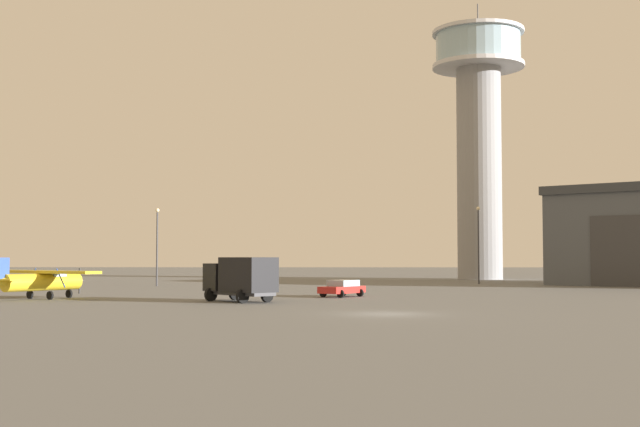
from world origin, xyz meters
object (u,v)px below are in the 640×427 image
control_tower (479,123)px  car_teal (30,281)px  truck_box_black (241,277)px  airplane_yellow (41,280)px  light_post_east (478,238)px  light_post_west (157,240)px  car_red (342,288)px

control_tower → car_teal: control_tower is taller
truck_box_black → control_tower: bearing=-68.7°
control_tower → airplane_yellow: (-42.97, -56.08, -21.02)m
truck_box_black → light_post_east: size_ratio=0.65×
control_tower → car_teal: (-51.62, -35.63, -21.77)m
light_post_west → car_red: bearing=-49.0°
light_post_east → airplane_yellow: bearing=-137.8°
car_teal → light_post_east: (48.14, 15.42, 4.71)m
light_post_west → airplane_yellow: bearing=-95.7°
truck_box_black → light_post_east: bearing=-75.3°
truck_box_black → car_red: size_ratio=1.33×
car_teal → truck_box_black: bearing=-31.0°
light_post_west → truck_box_black: bearing=-67.1°
control_tower → light_post_west: size_ratio=4.64×
control_tower → light_post_east: 26.68m
airplane_yellow → light_post_east: (39.49, 35.86, 3.95)m
airplane_yellow → light_post_east: bearing=-16.0°
airplane_yellow → truck_box_black: size_ratio=1.69×
light_post_west → car_teal: bearing=-147.3°
car_teal → light_post_east: 50.77m
light_post_west → control_tower: bearing=35.2°
car_teal → light_post_west: size_ratio=0.56×
airplane_yellow → truck_box_black: truck_box_black is taller
car_teal → car_red: same height
car_teal → light_post_west: (11.42, 7.32, 4.40)m
light_post_west → light_post_east: (36.73, 8.10, 0.31)m
airplane_yellow → light_post_east: 53.49m
car_red → control_tower: bearing=-165.2°
control_tower → car_red: (-19.71, -51.86, -21.77)m
truck_box_black → car_red: truck_box_black is taller
control_tower → truck_box_black: control_tower is taller
light_post_west → light_post_east: 37.61m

